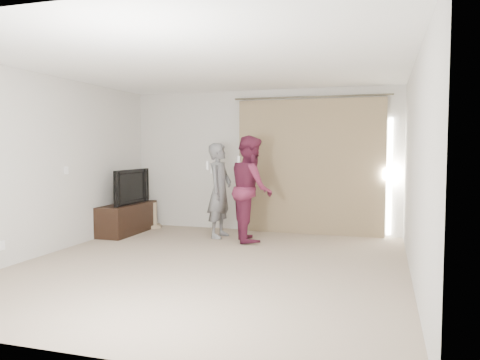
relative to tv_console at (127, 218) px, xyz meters
name	(u,v)px	position (x,y,z in m)	size (l,w,h in m)	color
floor	(209,266)	(2.27, -1.78, -0.27)	(5.50, 5.50, 0.00)	tan
wall_back	(262,161)	(2.27, 0.97, 1.03)	(5.00, 0.04, 2.60)	beige
wall_left	(47,165)	(-0.23, -1.78, 1.03)	(0.04, 5.50, 2.60)	beige
ceiling	(208,65)	(2.27, -1.78, 2.33)	(5.00, 5.50, 0.01)	white
curtain	(311,167)	(3.18, 0.90, 0.94)	(2.80, 0.11, 2.46)	#93815A
tv_console	(127,218)	(0.00, 0.00, 0.00)	(0.48, 1.38, 0.53)	black
tv	(127,187)	(0.00, 0.00, 0.58)	(1.08, 0.14, 0.62)	black
scratching_post	(152,218)	(0.17, 0.62, -0.07)	(0.37, 0.37, 0.49)	tan
person_man	(220,190)	(1.73, 0.13, 0.55)	(0.43, 0.62, 1.63)	slate
person_woman	(251,188)	(2.33, -0.01, 0.61)	(0.95, 1.04, 1.75)	maroon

